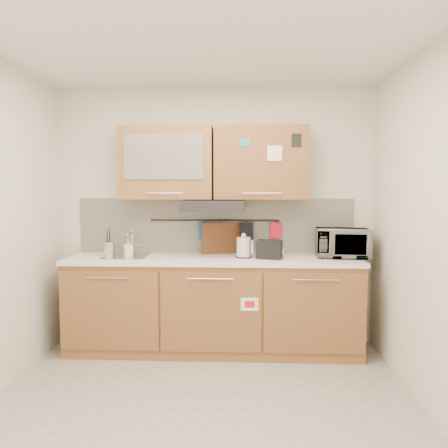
{
  "coord_description": "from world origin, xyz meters",
  "views": [
    {
      "loc": [
        0.29,
        -2.96,
        1.6
      ],
      "look_at": [
        0.11,
        1.05,
        1.26
      ],
      "focal_mm": 35.0,
      "sensor_mm": 36.0,
      "label": 1
    }
  ],
  "objects": [
    {
      "name": "dark_pouch",
      "position": [
        0.32,
        1.44,
        1.13
      ],
      "size": [
        0.14,
        0.04,
        0.21
      ],
      "primitive_type": "cube",
      "rotation": [
        0.0,
        0.0,
        0.01
      ],
      "color": "black",
      "rests_on": "utensil_rail"
    },
    {
      "name": "countertop",
      "position": [
        0.0,
        1.19,
        0.9
      ],
      "size": [
        2.82,
        0.62,
        0.04
      ],
      "primitive_type": "cube",
      "color": "white",
      "rests_on": "base_cabinet"
    },
    {
      "name": "toaster",
      "position": [
        0.54,
        1.15,
        1.01
      ],
      "size": [
        0.26,
        0.2,
        0.18
      ],
      "rotation": [
        0.0,
        0.0,
        -0.27
      ],
      "color": "black",
      "rests_on": "countertop"
    },
    {
      "name": "sink",
      "position": [
        -0.85,
        1.21,
        0.92
      ],
      "size": [
        0.42,
        0.4,
        0.26
      ],
      "color": "silver",
      "rests_on": "countertop"
    },
    {
      "name": "upper_cabinets",
      "position": [
        -0.0,
        1.32,
        1.83
      ],
      "size": [
        1.82,
        0.37,
        0.7
      ],
      "color": "#AB693C",
      "rests_on": "wall_back"
    },
    {
      "name": "soap_bottle",
      "position": [
        -0.85,
        1.26,
        1.0
      ],
      "size": [
        0.1,
        0.1,
        0.17
      ],
      "primitive_type": "imported",
      "rotation": [
        0.0,
        0.0,
        0.49
      ],
      "color": "#999999",
      "rests_on": "countertop"
    },
    {
      "name": "oven_mitt",
      "position": [
        -0.11,
        1.44,
        1.15
      ],
      "size": [
        0.11,
        0.04,
        0.19
      ],
      "primitive_type": "cube",
      "rotation": [
        0.0,
        0.0,
        0.11
      ],
      "color": "#21559B",
      "rests_on": "utensil_rail"
    },
    {
      "name": "cutting_board",
      "position": [
        0.06,
        1.44,
        1.0
      ],
      "size": [
        0.39,
        0.12,
        0.48
      ],
      "primitive_type": "cube",
      "rotation": [
        0.0,
        0.0,
        0.23
      ],
      "color": "brown",
      "rests_on": "utensil_rail"
    },
    {
      "name": "ceiling",
      "position": [
        0.0,
        0.0,
        2.6
      ],
      "size": [
        3.2,
        3.2,
        0.0
      ],
      "primitive_type": "plane",
      "rotation": [
        3.14,
        0.0,
        0.0
      ],
      "color": "white",
      "rests_on": "wall_back"
    },
    {
      "name": "wall_back",
      "position": [
        0.0,
        1.5,
        1.3
      ],
      "size": [
        3.2,
        0.0,
        3.2
      ],
      "primitive_type": "plane",
      "rotation": [
        1.57,
        0.0,
        0.0
      ],
      "color": "silver",
      "rests_on": "ground"
    },
    {
      "name": "floor",
      "position": [
        0.0,
        0.0,
        0.0
      ],
      "size": [
        3.2,
        3.2,
        0.0
      ],
      "primitive_type": "plane",
      "color": "#9E9993",
      "rests_on": "ground"
    },
    {
      "name": "utensil_rail",
      "position": [
        0.0,
        1.45,
        1.26
      ],
      "size": [
        1.3,
        0.02,
        0.02
      ],
      "primitive_type": "cylinder",
      "rotation": [
        0.0,
        1.57,
        0.0
      ],
      "color": "black",
      "rests_on": "backsplash"
    },
    {
      "name": "pot_holder",
      "position": [
        0.62,
        1.44,
        1.16
      ],
      "size": [
        0.13,
        0.07,
        0.16
      ],
      "primitive_type": "cube",
      "rotation": [
        0.0,
        0.0,
        0.42
      ],
      "color": "red",
      "rests_on": "utensil_rail"
    },
    {
      "name": "kettle",
      "position": [
        0.3,
        1.2,
        1.01
      ],
      "size": [
        0.17,
        0.15,
        0.24
      ],
      "rotation": [
        0.0,
        0.0,
        -0.11
      ],
      "color": "silver",
      "rests_on": "countertop"
    },
    {
      "name": "base_cabinet",
      "position": [
        0.0,
        1.19,
        0.41
      ],
      "size": [
        2.8,
        0.64,
        0.88
      ],
      "color": "#AB693C",
      "rests_on": "floor"
    },
    {
      "name": "microwave",
      "position": [
        1.25,
        1.26,
        1.06
      ],
      "size": [
        0.53,
        0.38,
        0.28
      ],
      "primitive_type": "imported",
      "rotation": [
        0.0,
        0.0,
        -0.09
      ],
      "color": "#999999",
      "rests_on": "countertop"
    },
    {
      "name": "backsplash",
      "position": [
        0.0,
        1.49,
        1.2
      ],
      "size": [
        2.8,
        0.02,
        0.56
      ],
      "primitive_type": "cube",
      "color": "silver",
      "rests_on": "countertop"
    },
    {
      "name": "wall_right",
      "position": [
        1.6,
        0.0,
        1.3
      ],
      "size": [
        0.0,
        3.0,
        3.0
      ],
      "primitive_type": "plane",
      "rotation": [
        1.57,
        0.0,
        -1.57
      ],
      "color": "silver",
      "rests_on": "ground"
    },
    {
      "name": "range_hood",
      "position": [
        0.0,
        1.25,
        1.42
      ],
      "size": [
        0.6,
        0.46,
        0.1
      ],
      "primitive_type": "cube",
      "color": "black",
      "rests_on": "upper_cabinets"
    },
    {
      "name": "utensil_crock",
      "position": [
        -1.03,
        1.25,
        0.99
      ],
      "size": [
        0.12,
        0.12,
        0.28
      ],
      "rotation": [
        0.0,
        0.0,
        0.12
      ],
      "color": "#B9BABE",
      "rests_on": "countertop"
    }
  ]
}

